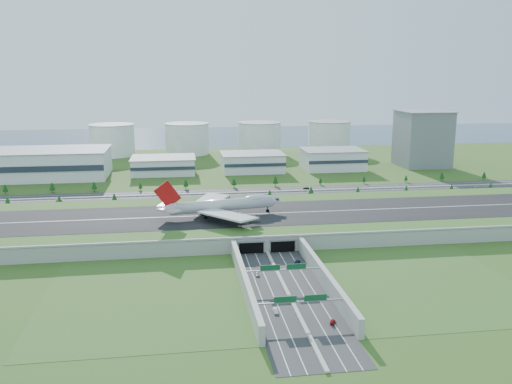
{
  "coord_description": "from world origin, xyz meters",
  "views": [
    {
      "loc": [
        -45.19,
        -322.12,
        95.38
      ],
      "look_at": [
        6.28,
        35.0,
        14.16
      ],
      "focal_mm": 38.0,
      "sensor_mm": 36.0,
      "label": 1
    }
  ],
  "objects": [
    {
      "name": "north_expressway",
      "position": [
        0.0,
        95.0,
        0.06
      ],
      "size": [
        560.0,
        36.0,
        0.12
      ],
      "primitive_type": "cube",
      "color": "#28282B",
      "rests_on": "ground"
    },
    {
      "name": "fuel_tank_a",
      "position": [
        -120.0,
        310.0,
        17.5
      ],
      "size": [
        50.0,
        50.0,
        35.0
      ],
      "primitive_type": "cylinder",
      "color": "silver",
      "rests_on": "ground"
    },
    {
      "name": "hangar_mid_a",
      "position": [
        -60.0,
        190.0,
        7.5
      ],
      "size": [
        58.0,
        42.0,
        15.0
      ],
      "primitive_type": "cube",
      "color": "silver",
      "rests_on": "ground"
    },
    {
      "name": "sign_gantry_far",
      "position": [
        0.0,
        -130.04,
        6.95
      ],
      "size": [
        38.7,
        0.7,
        9.8
      ],
      "color": "gray",
      "rests_on": "ground"
    },
    {
      "name": "office_tower",
      "position": [
        200.0,
        195.0,
        27.5
      ],
      "size": [
        46.0,
        46.0,
        55.0
      ],
      "primitive_type": "cube",
      "color": "slate",
      "rests_on": "ground"
    },
    {
      "name": "tree_row",
      "position": [
        -0.12,
        97.22,
        4.55
      ],
      "size": [
        497.22,
        48.65,
        8.47
      ],
      "color": "#3D2819",
      "rests_on": "ground"
    },
    {
      "name": "car_6",
      "position": [
        197.17,
        84.96,
        0.96
      ],
      "size": [
        6.66,
        5.05,
        1.68
      ],
      "primitive_type": "imported",
      "rotation": [
        0.0,
        0.0,
        2.0
      ],
      "color": "silver",
      "rests_on": "ground"
    },
    {
      "name": "bay_water",
      "position": [
        0.0,
        480.0,
        0.03
      ],
      "size": [
        1200.0,
        260.0,
        0.06
      ],
      "primitive_type": "cube",
      "color": "#31445E",
      "rests_on": "ground"
    },
    {
      "name": "fuel_tank_c",
      "position": [
        50.0,
        310.0,
        17.5
      ],
      "size": [
        50.0,
        50.0,
        35.0
      ],
      "primitive_type": "cylinder",
      "color": "silver",
      "rests_on": "ground"
    },
    {
      "name": "hangar_mid_c",
      "position": [
        105.0,
        190.0,
        9.5
      ],
      "size": [
        58.0,
        42.0,
        19.0
      ],
      "primitive_type": "cube",
      "color": "silver",
      "rests_on": "ground"
    },
    {
      "name": "fuel_tank_d",
      "position": [
        135.0,
        310.0,
        17.5
      ],
      "size": [
        50.0,
        50.0,
        35.0
      ],
      "primitive_type": "cylinder",
      "color": "silver",
      "rests_on": "ground"
    },
    {
      "name": "car_7",
      "position": [
        -60.91,
        105.17,
        0.96
      ],
      "size": [
        6.11,
        3.4,
        1.67
      ],
      "primitive_type": "imported",
      "rotation": [
        0.0,
        0.0,
        -1.76
      ],
      "color": "silver",
      "rests_on": "ground"
    },
    {
      "name": "car_3",
      "position": [
        11.51,
        -135.85,
        0.78
      ],
      "size": [
        3.37,
        4.94,
        1.33
      ],
      "primitive_type": "imported",
      "rotation": [
        0.0,
        0.0,
        2.78
      ],
      "color": "maroon",
      "rests_on": "ground"
    },
    {
      "name": "car_2",
      "position": [
        12.39,
        -68.56,
        0.84
      ],
      "size": [
        4.24,
        5.71,
        1.44
      ],
      "primitive_type": "imported",
      "rotation": [
        0.0,
        0.0,
        2.74
      ],
      "color": "#0C1A3E",
      "rests_on": "ground"
    },
    {
      "name": "car_5",
      "position": [
        57.35,
        100.96,
        0.98
      ],
      "size": [
        5.36,
        2.33,
        1.71
      ],
      "primitive_type": "imported",
      "rotation": [
        0.0,
        0.0,
        -1.67
      ],
      "color": "black",
      "rests_on": "ground"
    },
    {
      "name": "hangar_mid_b",
      "position": [
        25.0,
        190.0,
        8.5
      ],
      "size": [
        58.0,
        42.0,
        17.0
      ],
      "primitive_type": "cube",
      "color": "silver",
      "rests_on": "ground"
    },
    {
      "name": "airfield_deck",
      "position": [
        0.0,
        -0.09,
        4.12
      ],
      "size": [
        520.0,
        100.0,
        9.2
      ],
      "color": "#999994",
      "rests_on": "ground"
    },
    {
      "name": "ground",
      "position": [
        0.0,
        0.0,
        0.0
      ],
      "size": [
        1200.0,
        1200.0,
        0.0
      ],
      "primitive_type": "plane",
      "color": "#354F18",
      "rests_on": "ground"
    },
    {
      "name": "car_4",
      "position": [
        -134.32,
        85.32,
        0.91
      ],
      "size": [
        5.0,
        3.62,
        1.58
      ],
      "primitive_type": "imported",
      "rotation": [
        0.0,
        0.0,
        2.0
      ],
      "color": "#58575C",
      "rests_on": "ground"
    },
    {
      "name": "car_1",
      "position": [
        -8.6,
        -123.29,
        0.9
      ],
      "size": [
        1.76,
        4.8,
        1.57
      ],
      "primitive_type": "imported",
      "rotation": [
        0.0,
        0.0,
        -0.02
      ],
      "color": "white",
      "rests_on": "ground"
    },
    {
      "name": "fuel_tank_b",
      "position": [
        -35.0,
        310.0,
        17.5
      ],
      "size": [
        50.0,
        50.0,
        35.0
      ],
      "primitive_type": "cylinder",
      "color": "silver",
      "rests_on": "ground"
    },
    {
      "name": "hangar_west",
      "position": [
        -170.0,
        185.0,
        12.5
      ],
      "size": [
        120.0,
        60.0,
        25.0
      ],
      "primitive_type": "cube",
      "color": "silver",
      "rests_on": "ground"
    },
    {
      "name": "underpass_road",
      "position": [
        0.0,
        -99.42,
        3.43
      ],
      "size": [
        38.8,
        120.4,
        8.0
      ],
      "color": "#28282B",
      "rests_on": "ground"
    },
    {
      "name": "boeing_747",
      "position": [
        -20.53,
        -1.66,
        14.99
      ],
      "size": [
        79.61,
        74.61,
        24.8
      ],
      "rotation": [
        0.0,
        0.0,
        0.18
      ],
      "color": "silver",
      "rests_on": "airfield_deck"
    },
    {
      "name": "car_0",
      "position": [
        -9.97,
        -82.53,
        0.85
      ],
      "size": [
        2.12,
        4.4,
        1.45
      ],
      "primitive_type": "imported",
      "rotation": [
        0.0,
        0.0,
        -0.1
      ],
      "color": "#B9B8BD",
      "rests_on": "ground"
    },
    {
      "name": "sign_gantry_near",
      "position": [
        0.0,
        -95.04,
        6.95
      ],
      "size": [
        38.7,
        0.7,
        9.8
      ],
      "color": "gray",
      "rests_on": "ground"
    }
  ]
}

